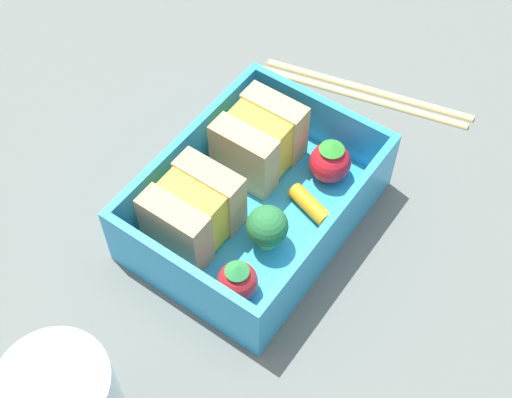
# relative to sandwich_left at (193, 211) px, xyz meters

# --- Properties ---
(ground_plane) EXTENTS (1.20, 1.20, 0.02)m
(ground_plane) POSITION_rel_sandwich_left_xyz_m (0.04, -0.03, -0.05)
(ground_plane) COLOR #555D58
(bento_tray) EXTENTS (0.18, 0.13, 0.01)m
(bento_tray) POSITION_rel_sandwich_left_xyz_m (0.04, -0.03, -0.03)
(bento_tray) COLOR #2A94CA
(bento_tray) RESTS_ON ground_plane
(bento_rim) EXTENTS (0.18, 0.13, 0.05)m
(bento_rim) POSITION_rel_sandwich_left_xyz_m (0.04, -0.03, -0.00)
(bento_rim) COLOR #2A94CA
(bento_rim) RESTS_ON bento_tray
(sandwich_left) EXTENTS (0.06, 0.05, 0.05)m
(sandwich_left) POSITION_rel_sandwich_left_xyz_m (0.00, 0.00, 0.00)
(sandwich_left) COLOR tan
(sandwich_left) RESTS_ON bento_tray
(sandwich_center_left) EXTENTS (0.06, 0.05, 0.05)m
(sandwich_center_left) POSITION_rel_sandwich_left_xyz_m (0.08, 0.00, 0.00)
(sandwich_center_left) COLOR tan
(sandwich_center_left) RESTS_ON bento_tray
(strawberry_left) EXTENTS (0.03, 0.03, 0.03)m
(strawberry_left) POSITION_rel_sandwich_left_xyz_m (-0.02, -0.06, -0.01)
(strawberry_left) COLOR red
(strawberry_left) RESTS_ON bento_tray
(broccoli_floret) EXTENTS (0.03, 0.03, 0.04)m
(broccoli_floret) POSITION_rel_sandwich_left_xyz_m (0.02, -0.05, -0.00)
(broccoli_floret) COLOR #96CB6B
(broccoli_floret) RESTS_ON bento_tray
(carrot_stick_far_left) EXTENTS (0.02, 0.04, 0.01)m
(carrot_stick_far_left) POSITION_rel_sandwich_left_xyz_m (0.06, -0.06, -0.02)
(carrot_stick_far_left) COLOR orange
(carrot_stick_far_left) RESTS_ON bento_tray
(strawberry_far_left) EXTENTS (0.03, 0.03, 0.04)m
(strawberry_far_left) POSITION_rel_sandwich_left_xyz_m (0.10, -0.05, -0.01)
(strawberry_far_left) COLOR red
(strawberry_far_left) RESTS_ON bento_tray
(chopstick_pair) EXTENTS (0.06, 0.18, 0.01)m
(chopstick_pair) POSITION_rel_sandwich_left_xyz_m (0.20, -0.02, -0.03)
(chopstick_pair) COLOR tan
(chopstick_pair) RESTS_ON ground_plane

